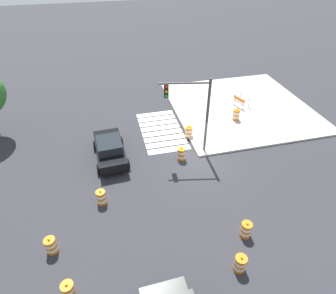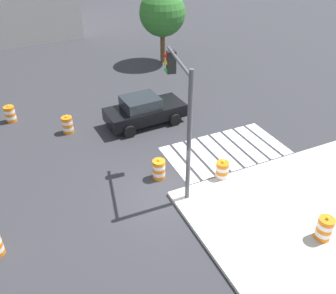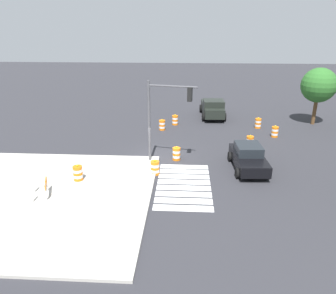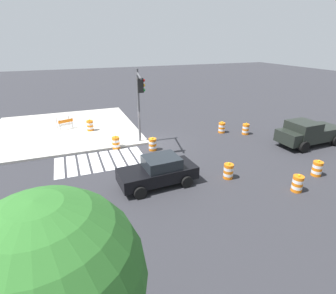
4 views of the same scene
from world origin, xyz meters
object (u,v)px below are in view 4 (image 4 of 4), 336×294
at_px(pickup_truck, 307,133).
at_px(construction_barricade, 65,123).
at_px(traffic_barrel_on_sidewalk, 90,126).
at_px(street_tree_streetside_near, 52,283).
at_px(traffic_barrel_median_near, 222,128).
at_px(traffic_barrel_near_corner, 153,144).
at_px(sports_car, 158,171).
at_px(traffic_barrel_opposite_curb, 317,169).
at_px(traffic_barrel_far_curb, 116,143).
at_px(traffic_barrel_lane_center, 246,129).
at_px(traffic_barrel_median_far, 297,184).
at_px(traffic_barrel_crosswalk_end, 228,171).
at_px(traffic_light_pole, 139,96).

distance_m(pickup_truck, construction_barricade, 20.04).
height_order(pickup_truck, traffic_barrel_on_sidewalk, pickup_truck).
distance_m(pickup_truck, street_tree_streetside_near, 20.20).
bearing_deg(traffic_barrel_median_near, traffic_barrel_near_corner, 12.57).
height_order(sports_car, traffic_barrel_near_corner, sports_car).
bearing_deg(traffic_barrel_opposite_curb, pickup_truck, -130.72).
relative_size(pickup_truck, traffic_barrel_median_near, 5.11).
bearing_deg(sports_car, construction_barricade, -69.01).
bearing_deg(sports_car, pickup_truck, -173.41).
xyz_separation_m(traffic_barrel_far_curb, traffic_barrel_on_sidewalk, (1.36, -4.55, 0.15)).
xyz_separation_m(traffic_barrel_near_corner, construction_barricade, (5.80, -7.12, 0.27)).
relative_size(traffic_barrel_lane_center, construction_barricade, 0.72).
distance_m(traffic_barrel_median_near, construction_barricade, 13.82).
xyz_separation_m(traffic_barrel_lane_center, traffic_barrel_opposite_curb, (0.60, 7.68, 0.00)).
bearing_deg(traffic_barrel_median_far, traffic_barrel_near_corner, -56.42).
relative_size(traffic_barrel_crosswalk_end, traffic_barrel_on_sidewalk, 1.00).
xyz_separation_m(sports_car, traffic_barrel_lane_center, (-9.75, -5.19, -0.36)).
height_order(traffic_barrel_opposite_curb, street_tree_streetside_near, street_tree_streetside_near).
relative_size(traffic_barrel_near_corner, traffic_barrel_median_far, 1.00).
relative_size(sports_car, traffic_barrel_crosswalk_end, 4.31).
xyz_separation_m(traffic_barrel_crosswalk_end, traffic_barrel_lane_center, (-5.71, -6.03, 0.00)).
distance_m(pickup_truck, traffic_barrel_median_far, 7.63).
bearing_deg(traffic_barrel_median_far, traffic_barrel_lane_center, -109.71).
relative_size(traffic_barrel_near_corner, traffic_barrel_median_near, 1.00).
bearing_deg(traffic_barrel_lane_center, construction_barricade, -25.12).
xyz_separation_m(traffic_barrel_near_corner, traffic_barrel_far_curb, (2.45, -1.29, 0.00)).
relative_size(traffic_barrel_on_sidewalk, street_tree_streetside_near, 0.19).
height_order(sports_car, traffic_barrel_median_far, sports_car).
distance_m(traffic_barrel_median_near, traffic_barrel_median_far, 9.81).
relative_size(pickup_truck, traffic_barrel_near_corner, 5.11).
xyz_separation_m(pickup_truck, traffic_barrel_median_far, (5.87, 4.85, -0.52)).
bearing_deg(traffic_barrel_median_far, sports_car, -27.05).
bearing_deg(traffic_barrel_near_corner, pickup_truck, 163.59).
distance_m(traffic_barrel_median_near, traffic_barrel_far_curb, 9.29).
bearing_deg(traffic_barrel_crosswalk_end, traffic_barrel_opposite_curb, 162.14).
distance_m(traffic_barrel_crosswalk_end, traffic_barrel_opposite_curb, 5.37).
distance_m(traffic_barrel_near_corner, traffic_light_pole, 3.59).
bearing_deg(pickup_truck, traffic_barrel_crosswalk_end, 15.08).
distance_m(sports_car, street_tree_streetside_near, 10.12).
relative_size(traffic_barrel_median_far, traffic_barrel_far_curb, 1.00).
bearing_deg(traffic_light_pole, traffic_barrel_median_near, -173.84).
height_order(traffic_barrel_lane_center, street_tree_streetside_near, street_tree_streetside_near).
bearing_deg(traffic_light_pole, traffic_barrel_median_far, 124.34).
bearing_deg(street_tree_streetside_near, traffic_barrel_on_sidewalk, -96.99).
bearing_deg(sports_car, traffic_barrel_lane_center, -151.97).
xyz_separation_m(traffic_barrel_median_near, traffic_barrel_lane_center, (-1.67, 1.11, 0.00)).
relative_size(sports_car, traffic_barrel_median_far, 4.31).
bearing_deg(traffic_light_pole, traffic_barrel_near_corner, 132.10).
xyz_separation_m(pickup_truck, traffic_barrel_lane_center, (2.79, -3.74, -0.52)).
relative_size(traffic_barrel_near_corner, traffic_barrel_far_curb, 1.00).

